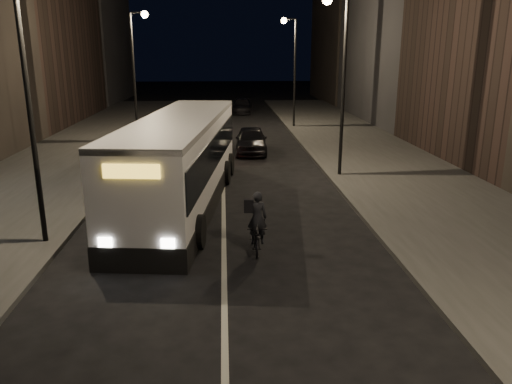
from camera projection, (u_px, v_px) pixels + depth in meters
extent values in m
plane|color=black|center=(224.00, 301.00, 12.24)|extent=(180.00, 180.00, 0.00)
cube|color=#333330|center=(385.00, 166.00, 26.19)|extent=(7.00, 70.00, 0.16)
cube|color=#333330|center=(54.00, 171.00, 25.12)|extent=(7.00, 70.00, 0.16)
cylinder|color=black|center=(343.00, 90.00, 22.97)|extent=(0.16, 0.16, 8.00)
sphere|color=#FFD18C|center=(327.00, 0.00, 21.84)|extent=(0.44, 0.44, 0.44)
cylinder|color=black|center=(295.00, 74.00, 38.32)|extent=(0.16, 0.16, 8.00)
cube|color=black|center=(290.00, 19.00, 37.20)|extent=(0.90, 0.08, 0.08)
sphere|color=#FFD18C|center=(284.00, 20.00, 37.20)|extent=(0.44, 0.44, 0.44)
cylinder|color=black|center=(30.00, 113.00, 14.59)|extent=(0.16, 0.16, 8.00)
cylinder|color=black|center=(134.00, 79.00, 31.86)|extent=(0.16, 0.16, 8.00)
cube|color=black|center=(137.00, 13.00, 30.79)|extent=(0.90, 0.08, 0.08)
sphere|color=#FFD18C|center=(145.00, 14.00, 30.85)|extent=(0.44, 0.44, 0.44)
cube|color=white|center=(182.00, 162.00, 19.45)|extent=(4.17, 13.12, 3.44)
cube|color=black|center=(181.00, 150.00, 19.32)|extent=(4.20, 12.70, 1.24)
cube|color=white|center=(180.00, 119.00, 18.99)|extent=(4.19, 13.12, 0.19)
cube|color=gold|center=(132.00, 171.00, 12.93)|extent=(1.51, 0.30, 0.38)
cylinder|color=black|center=(112.00, 230.00, 15.51)|extent=(0.50, 1.11, 1.07)
cylinder|color=black|center=(198.00, 232.00, 15.37)|extent=(0.50, 1.11, 1.07)
cylinder|color=black|center=(171.00, 168.00, 23.76)|extent=(0.50, 1.11, 1.07)
cylinder|color=black|center=(228.00, 168.00, 23.63)|extent=(0.50, 1.11, 1.07)
imported|color=black|center=(257.00, 237.00, 15.16)|extent=(0.64, 1.71, 0.89)
imported|color=black|center=(257.00, 218.00, 14.78)|extent=(0.60, 0.41, 1.62)
imported|color=black|center=(251.00, 140.00, 29.67)|extent=(2.02, 4.59, 1.54)
imported|color=#353538|center=(197.00, 120.00, 39.17)|extent=(1.59, 4.02, 1.30)
imported|color=black|center=(242.00, 106.00, 48.63)|extent=(2.27, 4.82, 1.36)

